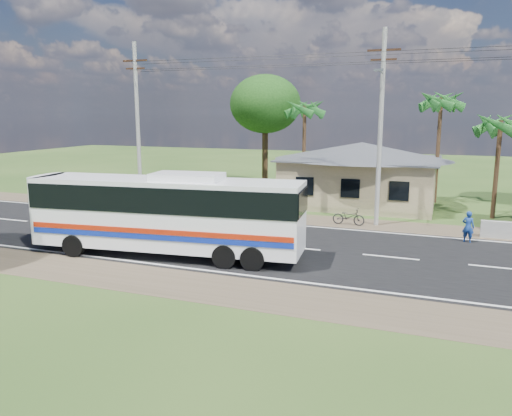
{
  "coord_description": "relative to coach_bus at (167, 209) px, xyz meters",
  "views": [
    {
      "loc": [
        6.48,
        -22.48,
        6.46
      ],
      "look_at": [
        -2.4,
        1.0,
        1.63
      ],
      "focal_mm": 35.0,
      "sensor_mm": 36.0,
      "label": 1
    }
  ],
  "objects": [
    {
      "name": "person",
      "position": [
        12.89,
        7.41,
        -1.38
      ],
      "size": [
        0.68,
        0.55,
        1.62
      ],
      "primitive_type": "imported",
      "rotation": [
        0.0,
        0.0,
        2.82
      ],
      "color": "navy",
      "rests_on": "ground"
    },
    {
      "name": "palm_near",
      "position": [
        14.56,
        14.29,
        3.52
      ],
      "size": [
        2.8,
        2.8,
        6.7
      ],
      "color": "#47301E",
      "rests_on": "ground"
    },
    {
      "name": "palm_far",
      "position": [
        1.06,
        19.29,
        4.48
      ],
      "size": [
        2.8,
        2.8,
        7.7
      ],
      "color": "#47301E",
      "rests_on": "ground"
    },
    {
      "name": "house",
      "position": [
        6.06,
        16.29,
        0.45
      ],
      "size": [
        12.4,
        10.0,
        5.0
      ],
      "color": "tan",
      "rests_on": "ground"
    },
    {
      "name": "road",
      "position": [
        5.06,
        3.29,
        -2.18
      ],
      "size": [
        120.0,
        16.0,
        0.03
      ],
      "color": "black",
      "rests_on": "ground"
    },
    {
      "name": "tree_behind_house",
      "position": [
        -2.94,
        21.29,
        4.92
      ],
      "size": [
        6.0,
        6.0,
        9.61
      ],
      "color": "#47301E",
      "rests_on": "ground"
    },
    {
      "name": "motorcycle",
      "position": [
        6.54,
        9.28,
        -1.7
      ],
      "size": [
        1.89,
        0.73,
        0.98
      ],
      "primitive_type": "imported",
      "rotation": [
        0.0,
        0.0,
        1.53
      ],
      "color": "black",
      "rests_on": "ground"
    },
    {
      "name": "palm_mid",
      "position": [
        11.06,
        18.79,
        4.97
      ],
      "size": [
        2.8,
        2.8,
        8.2
      ],
      "color": "#47301E",
      "rests_on": "ground"
    },
    {
      "name": "ground",
      "position": [
        5.06,
        3.29,
        -2.19
      ],
      "size": [
        120.0,
        120.0,
        0.0
      ],
      "primitive_type": "plane",
      "color": "#274318",
      "rests_on": "ground"
    },
    {
      "name": "coach_bus",
      "position": [
        0.0,
        0.0,
        0.0
      ],
      "size": [
        12.56,
        4.02,
        3.84
      ],
      "rotation": [
        0.0,
        0.0,
        0.12
      ],
      "color": "white",
      "rests_on": "ground"
    },
    {
      "name": "utility_poles",
      "position": [
        7.73,
        9.78,
        3.58
      ],
      "size": [
        32.8,
        2.22,
        11.0
      ],
      "color": "#9E9E99",
      "rests_on": "ground"
    }
  ]
}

